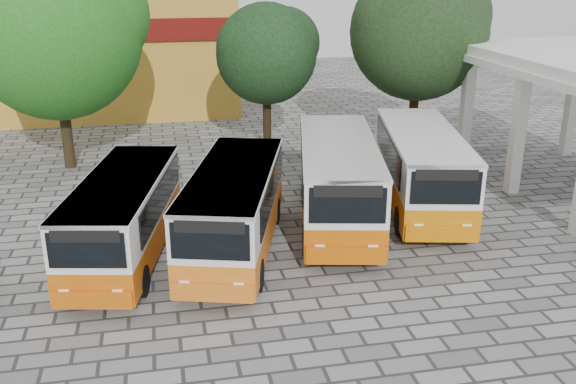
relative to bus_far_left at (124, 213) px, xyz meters
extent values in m
plane|color=#5C5C5C|center=(6.99, -2.92, -1.52)|extent=(90.00, 90.00, 0.00)
cube|color=silver|center=(14.84, 7.58, 0.98)|extent=(0.45, 0.45, 5.00)
cube|color=silver|center=(20.14, 7.58, 0.98)|extent=(0.45, 0.45, 5.00)
cube|color=#B48126|center=(-4.01, 23.08, 2.48)|extent=(20.00, 10.00, 8.00)
cube|color=#590C0A|center=(-4.01, 17.98, 3.68)|extent=(20.00, 0.20, 1.20)
cube|color=#B44C03|center=(0.00, 0.01, -0.70)|extent=(3.60, 7.51, 0.95)
cube|color=silver|center=(0.00, 0.01, 0.44)|extent=(3.60, 7.51, 1.33)
cube|color=silver|center=(0.00, 0.01, 1.05)|extent=(3.65, 7.52, 0.11)
cube|color=black|center=(-1.10, 0.01, 0.45)|extent=(1.27, 5.84, 0.95)
cube|color=black|center=(1.10, 0.01, 0.45)|extent=(1.27, 5.84, 0.95)
cube|color=black|center=(0.00, -3.62, 0.45)|extent=(1.91, 0.45, 0.95)
cube|color=black|center=(0.00, -3.62, 0.83)|extent=(1.69, 0.41, 0.31)
cylinder|color=black|center=(-0.98, -2.34, -1.06)|extent=(0.25, 0.90, 0.90)
cylinder|color=black|center=(0.98, -2.34, -1.06)|extent=(0.25, 0.90, 0.90)
cylinder|color=black|center=(-0.98, 2.36, -1.06)|extent=(0.25, 0.90, 0.90)
cylinder|color=black|center=(0.98, 2.36, -1.06)|extent=(0.25, 0.90, 0.90)
cube|color=#C46112|center=(3.33, -0.18, -0.66)|extent=(4.28, 7.88, 0.99)
cube|color=silver|center=(3.33, -0.18, 0.53)|extent=(4.28, 7.88, 1.39)
cube|color=silver|center=(3.33, -0.18, 1.16)|extent=(4.32, 7.89, 0.11)
cube|color=black|center=(2.18, -0.18, 0.54)|extent=(1.79, 5.99, 0.99)
cube|color=black|center=(4.49, -0.18, 0.54)|extent=(1.79, 5.99, 0.99)
cube|color=black|center=(3.33, -3.97, 0.54)|extent=(1.96, 0.61, 0.99)
cube|color=black|center=(3.33, -3.97, 0.94)|extent=(1.74, 0.56, 0.32)
cylinder|color=black|center=(2.32, -2.63, -1.04)|extent=(0.26, 0.94, 0.94)
cylinder|color=black|center=(4.35, -2.63, -1.04)|extent=(0.26, 0.94, 0.94)
cylinder|color=black|center=(2.32, 2.27, -1.04)|extent=(0.26, 0.94, 0.94)
cylinder|color=black|center=(4.35, 2.27, -1.04)|extent=(0.26, 0.94, 0.94)
cube|color=#B94C00|center=(7.13, 1.51, -0.60)|extent=(4.11, 8.46, 1.07)
cube|color=silver|center=(7.13, 1.51, 0.68)|extent=(4.11, 8.46, 1.49)
cube|color=silver|center=(7.13, 1.51, 1.37)|extent=(4.15, 8.48, 0.12)
cube|color=black|center=(5.89, 1.51, 0.70)|extent=(1.47, 6.57, 1.07)
cube|color=black|center=(8.37, 1.51, 0.70)|extent=(1.47, 6.57, 1.07)
cube|color=black|center=(7.13, -2.57, 0.70)|extent=(2.15, 0.51, 1.07)
cube|color=black|center=(7.13, -2.57, 1.13)|extent=(1.90, 0.47, 0.35)
cylinder|color=black|center=(6.04, -1.13, -1.01)|extent=(0.28, 1.02, 1.02)
cylinder|color=black|center=(8.23, -1.13, -1.01)|extent=(0.28, 1.02, 1.02)
cylinder|color=black|center=(6.04, 4.16, -1.01)|extent=(0.28, 1.02, 1.02)
cylinder|color=black|center=(8.23, 4.16, -1.01)|extent=(0.28, 1.02, 1.02)
cube|color=#C06600|center=(10.56, 2.37, -0.61)|extent=(4.12, 8.33, 1.05)
cube|color=silver|center=(10.56, 2.37, 0.65)|extent=(4.12, 8.33, 1.47)
cube|color=silver|center=(10.56, 2.37, 1.32)|extent=(4.17, 8.34, 0.12)
cube|color=black|center=(9.34, 2.37, 0.66)|extent=(1.52, 6.44, 1.05)
cube|color=black|center=(11.78, 2.37, 0.66)|extent=(1.52, 6.44, 1.05)
cube|color=black|center=(10.56, -1.65, 0.66)|extent=(2.11, 0.53, 1.05)
cube|color=black|center=(10.56, -1.65, 1.08)|extent=(1.87, 0.48, 0.34)
cylinder|color=black|center=(9.48, -0.23, -1.02)|extent=(0.28, 1.00, 1.00)
cylinder|color=black|center=(11.64, -0.23, -1.02)|extent=(0.28, 1.00, 1.00)
cylinder|color=black|center=(9.48, 4.97, -1.02)|extent=(0.28, 1.00, 1.00)
cylinder|color=black|center=(11.64, 4.97, -1.02)|extent=(0.28, 1.00, 1.00)
cylinder|color=#2D2213|center=(-2.80, 10.28, 0.68)|extent=(0.48, 0.48, 4.38)
sphere|color=#175B10|center=(-2.80, 10.28, 4.33)|extent=(7.22, 7.22, 7.22)
sphere|color=#175B10|center=(-1.35, 10.58, 5.05)|extent=(5.06, 5.06, 5.06)
sphere|color=#175B10|center=(-4.06, 10.08, 4.87)|extent=(4.69, 4.69, 4.69)
cylinder|color=black|center=(6.32, 11.06, 0.16)|extent=(0.40, 0.40, 3.34)
sphere|color=black|center=(6.32, 11.06, 3.16)|extent=(4.69, 4.69, 4.69)
sphere|color=black|center=(7.26, 11.36, 3.63)|extent=(3.28, 3.28, 3.28)
sphere|color=black|center=(5.50, 10.86, 3.51)|extent=(3.05, 3.05, 3.05)
cylinder|color=black|center=(13.20, 9.69, 0.56)|extent=(0.44, 0.44, 4.16)
sphere|color=black|center=(13.20, 9.69, 4.17)|extent=(6.33, 6.33, 6.33)
sphere|color=black|center=(14.46, 9.99, 4.80)|extent=(4.43, 4.43, 4.43)
sphere|color=black|center=(12.09, 9.49, 4.64)|extent=(4.12, 4.12, 4.12)
camera|label=1|loc=(1.22, -18.63, 7.14)|focal=40.00mm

